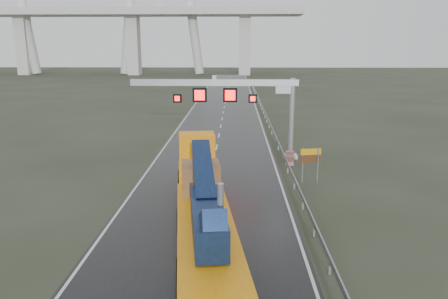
{
  "coord_description": "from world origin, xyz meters",
  "views": [
    {
      "loc": [
        1.88,
        -20.72,
        9.84
      ],
      "look_at": [
        1.13,
        7.52,
        3.2
      ],
      "focal_mm": 35.0,
      "sensor_mm": 36.0,
      "label": 1
    }
  ],
  "objects_px": {
    "heavy_haul_truck": "(202,190)",
    "exit_sign_pair": "(311,159)",
    "striped_barrier": "(290,158)",
    "sign_gantry": "(238,96)"
  },
  "relations": [
    {
      "from": "exit_sign_pair",
      "to": "striped_barrier",
      "type": "height_order",
      "value": "exit_sign_pair"
    },
    {
      "from": "sign_gantry",
      "to": "striped_barrier",
      "type": "xyz_separation_m",
      "value": [
        4.42,
        -2.5,
        -5.01
      ]
    },
    {
      "from": "sign_gantry",
      "to": "striped_barrier",
      "type": "bearing_deg",
      "value": -29.47
    },
    {
      "from": "exit_sign_pair",
      "to": "striped_barrier",
      "type": "relative_size",
      "value": 2.2
    },
    {
      "from": "exit_sign_pair",
      "to": "heavy_haul_truck",
      "type": "bearing_deg",
      "value": -147.45
    },
    {
      "from": "exit_sign_pair",
      "to": "striped_barrier",
      "type": "distance_m",
      "value": 5.32
    },
    {
      "from": "sign_gantry",
      "to": "exit_sign_pair",
      "type": "bearing_deg",
      "value": -55.03
    },
    {
      "from": "heavy_haul_truck",
      "to": "exit_sign_pair",
      "type": "relative_size",
      "value": 7.34
    },
    {
      "from": "exit_sign_pair",
      "to": "striped_barrier",
      "type": "bearing_deg",
      "value": 88.55
    },
    {
      "from": "heavy_haul_truck",
      "to": "exit_sign_pair",
      "type": "height_order",
      "value": "heavy_haul_truck"
    }
  ]
}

